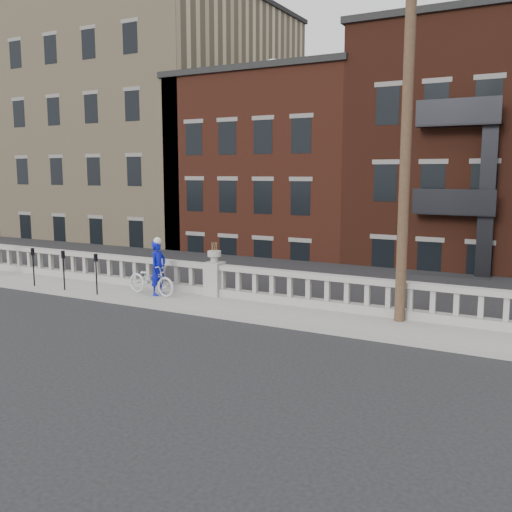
% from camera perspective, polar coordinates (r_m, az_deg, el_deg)
% --- Properties ---
extents(ground, '(120.00, 120.00, 0.00)m').
position_cam_1_polar(ground, '(15.83, -11.97, -7.04)').
color(ground, black).
rests_on(ground, ground).
extents(sidewalk, '(32.00, 2.20, 0.15)m').
position_cam_1_polar(sidewalk, '(18.11, -5.78, -4.70)').
color(sidewalk, gray).
rests_on(sidewalk, ground).
extents(balustrade, '(28.00, 0.34, 1.03)m').
position_cam_1_polar(balustrade, '(18.77, -4.16, -2.45)').
color(balustrade, gray).
rests_on(balustrade, sidewalk).
extents(planter_pedestal, '(0.55, 0.55, 1.76)m').
position_cam_1_polar(planter_pedestal, '(18.74, -4.17, -1.88)').
color(planter_pedestal, gray).
rests_on(planter_pedestal, sidewalk).
extents(lower_level, '(80.00, 44.00, 20.80)m').
position_cam_1_polar(lower_level, '(35.87, 13.45, 5.71)').
color(lower_level, '#605E59').
rests_on(lower_level, ground).
extents(utility_pole, '(1.60, 0.28, 10.00)m').
position_cam_1_polar(utility_pole, '(15.64, 14.81, 12.06)').
color(utility_pole, '#422D1E').
rests_on(utility_pole, sidewalk).
extents(parking_meter_b, '(0.10, 0.09, 1.36)m').
position_cam_1_polar(parking_meter_b, '(21.65, -21.39, -0.60)').
color(parking_meter_b, black).
rests_on(parking_meter_b, sidewalk).
extents(parking_meter_c, '(0.10, 0.09, 1.36)m').
position_cam_1_polar(parking_meter_c, '(20.53, -18.69, -0.93)').
color(parking_meter_c, black).
rests_on(parking_meter_c, sidewalk).
extents(parking_meter_d, '(0.10, 0.09, 1.36)m').
position_cam_1_polar(parking_meter_d, '(19.47, -15.70, -1.29)').
color(parking_meter_d, black).
rests_on(parking_meter_d, sidewalk).
extents(bicycle, '(1.99, 0.84, 1.02)m').
position_cam_1_polar(bicycle, '(19.10, -10.43, -2.31)').
color(bicycle, silver).
rests_on(bicycle, sidewalk).
extents(cyclist, '(0.44, 0.66, 1.81)m').
position_cam_1_polar(cyclist, '(18.95, -9.75, -1.18)').
color(cyclist, '#0B11AB').
rests_on(cyclist, sidewalk).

